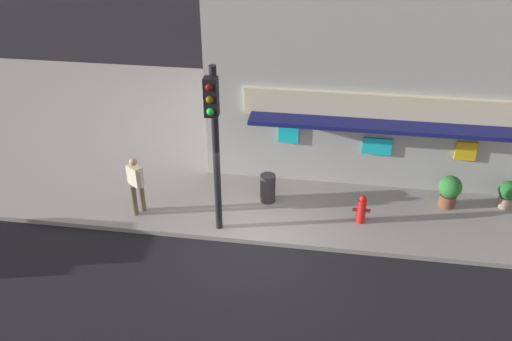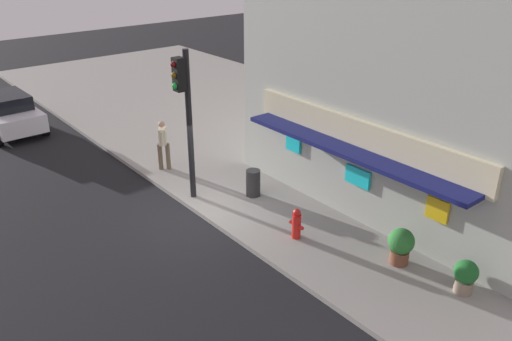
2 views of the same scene
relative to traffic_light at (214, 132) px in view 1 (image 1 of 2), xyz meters
name	(u,v)px [view 1 (image 1 of 2)]	position (x,y,z in m)	size (l,w,h in m)	color
ground_plane	(252,245)	(0.98, -0.33, -3.09)	(65.33, 65.33, 0.00)	black
sidewalk	(279,135)	(0.98, 6.00, -3.02)	(43.55, 12.64, 0.14)	gray
corner_building	(379,0)	(4.13, 7.78, 1.53)	(10.17, 10.65, 8.97)	#ADB2A8
traffic_light	(214,132)	(0.00, 0.00, 0.00)	(0.32, 0.58, 4.58)	black
fire_hydrant	(362,209)	(3.79, 0.95, -2.53)	(0.48, 0.24, 0.87)	red
trash_can	(268,188)	(1.13, 1.61, -2.53)	(0.45, 0.45, 0.85)	#2D2D2D
pedestrian	(136,183)	(-2.38, 0.47, -1.98)	(0.54, 0.44, 1.75)	brown
potted_plant_by_doorway	(450,190)	(6.28, 2.12, -2.42)	(0.65, 0.65, 0.96)	brown
potted_plant_by_window	(508,193)	(7.92, 2.30, -2.49)	(0.55, 0.55, 0.83)	gray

